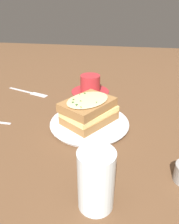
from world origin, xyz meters
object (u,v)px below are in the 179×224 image
(sandwich, at_px, (89,110))
(water_glass, at_px, (96,180))
(teacup_with_saucer, at_px, (90,85))
(fork, at_px, (32,93))
(dinner_plate, at_px, (90,123))

(sandwich, relative_size, water_glass, 1.52)
(sandwich, distance_m, teacup_with_saucer, 0.26)
(sandwich, height_order, fork, sandwich)
(dinner_plate, xyz_separation_m, water_glass, (-0.06, 0.27, 0.05))
(dinner_plate, relative_size, fork, 1.27)
(fork, bearing_deg, water_glass, 53.21)
(water_glass, bearing_deg, sandwich, -77.92)
(dinner_plate, xyz_separation_m, sandwich, (0.00, -0.00, 0.04))
(fork, bearing_deg, sandwich, 71.48)
(teacup_with_saucer, xyz_separation_m, fork, (0.23, 0.06, -0.03))
(dinner_plate, distance_m, sandwich, 0.04)
(teacup_with_saucer, bearing_deg, sandwich, 168.66)
(teacup_with_saucer, distance_m, water_glass, 0.54)
(dinner_plate, relative_size, teacup_with_saucer, 1.54)
(water_glass, bearing_deg, dinner_plate, -78.36)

